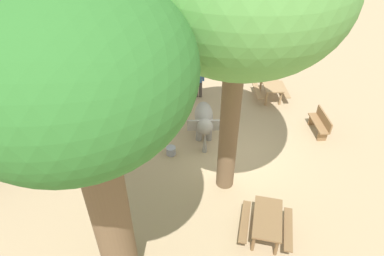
{
  "coord_description": "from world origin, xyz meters",
  "views": [
    {
      "loc": [
        -9.52,
        1.66,
        8.72
      ],
      "look_at": [
        0.67,
        1.53,
        0.8
      ],
      "focal_mm": 32.01,
      "sensor_mm": 36.0,
      "label": 1
    }
  ],
  "objects_px": {
    "picnic_table_far": "(267,222)",
    "elephant": "(204,119)",
    "person_handler": "(199,79)",
    "feed_bucket": "(171,151)",
    "picnic_table_near": "(271,87)",
    "shade_tree_main": "(80,83)",
    "wooden_bench": "(320,123)"
  },
  "relations": [
    {
      "from": "feed_bucket",
      "to": "picnic_table_far",
      "type": "bearing_deg",
      "value": -140.99
    },
    {
      "from": "wooden_bench",
      "to": "picnic_table_near",
      "type": "height_order",
      "value": "wooden_bench"
    },
    {
      "from": "picnic_table_far",
      "to": "wooden_bench",
      "type": "bearing_deg",
      "value": 160.8
    },
    {
      "from": "shade_tree_main",
      "to": "picnic_table_near",
      "type": "height_order",
      "value": "shade_tree_main"
    },
    {
      "from": "shade_tree_main",
      "to": "feed_bucket",
      "type": "height_order",
      "value": "shade_tree_main"
    },
    {
      "from": "person_handler",
      "to": "shade_tree_main",
      "type": "distance_m",
      "value": 10.27
    },
    {
      "from": "picnic_table_near",
      "to": "picnic_table_far",
      "type": "relative_size",
      "value": 0.87
    },
    {
      "from": "elephant",
      "to": "wooden_bench",
      "type": "distance_m",
      "value": 4.72
    },
    {
      "from": "shade_tree_main",
      "to": "picnic_table_far",
      "type": "distance_m",
      "value": 6.73
    },
    {
      "from": "picnic_table_far",
      "to": "person_handler",
      "type": "bearing_deg",
      "value": -153.81
    },
    {
      "from": "person_handler",
      "to": "feed_bucket",
      "type": "xyz_separation_m",
      "value": [
        -4.0,
        1.15,
        -0.79
      ]
    },
    {
      "from": "elephant",
      "to": "person_handler",
      "type": "relative_size",
      "value": 1.18
    },
    {
      "from": "elephant",
      "to": "picnic_table_far",
      "type": "xyz_separation_m",
      "value": [
        -4.61,
        -1.63,
        -0.27
      ]
    },
    {
      "from": "wooden_bench",
      "to": "picnic_table_far",
      "type": "relative_size",
      "value": 0.79
    },
    {
      "from": "person_handler",
      "to": "wooden_bench",
      "type": "bearing_deg",
      "value": 57.92
    },
    {
      "from": "feed_bucket",
      "to": "picnic_table_near",
      "type": "bearing_deg",
      "value": -49.13
    },
    {
      "from": "shade_tree_main",
      "to": "picnic_table_near",
      "type": "relative_size",
      "value": 4.9
    },
    {
      "from": "elephant",
      "to": "shade_tree_main",
      "type": "bearing_deg",
      "value": -22.84
    },
    {
      "from": "wooden_bench",
      "to": "feed_bucket",
      "type": "distance_m",
      "value": 6.1
    },
    {
      "from": "elephant",
      "to": "picnic_table_near",
      "type": "relative_size",
      "value": 1.23
    },
    {
      "from": "elephant",
      "to": "feed_bucket",
      "type": "height_order",
      "value": "elephant"
    },
    {
      "from": "elephant",
      "to": "person_handler",
      "type": "bearing_deg",
      "value": -178.18
    },
    {
      "from": "feed_bucket",
      "to": "person_handler",
      "type": "bearing_deg",
      "value": -16.03
    },
    {
      "from": "shade_tree_main",
      "to": "picnic_table_far",
      "type": "bearing_deg",
      "value": -73.95
    },
    {
      "from": "person_handler",
      "to": "picnic_table_near",
      "type": "height_order",
      "value": "person_handler"
    },
    {
      "from": "picnic_table_far",
      "to": "elephant",
      "type": "bearing_deg",
      "value": -147.32
    },
    {
      "from": "elephant",
      "to": "picnic_table_near",
      "type": "distance_m",
      "value": 4.28
    },
    {
      "from": "elephant",
      "to": "feed_bucket",
      "type": "bearing_deg",
      "value": -51.1
    },
    {
      "from": "picnic_table_near",
      "to": "feed_bucket",
      "type": "bearing_deg",
      "value": -51.62
    },
    {
      "from": "elephant",
      "to": "wooden_bench",
      "type": "height_order",
      "value": "elephant"
    },
    {
      "from": "picnic_table_near",
      "to": "feed_bucket",
      "type": "distance_m",
      "value": 5.93
    },
    {
      "from": "picnic_table_far",
      "to": "feed_bucket",
      "type": "xyz_separation_m",
      "value": [
        3.58,
        2.9,
        -0.43
      ]
    }
  ]
}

